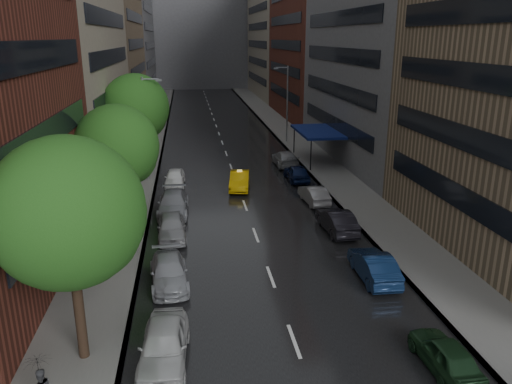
{
  "coord_description": "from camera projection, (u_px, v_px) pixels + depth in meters",
  "views": [
    {
      "loc": [
        -4.12,
        -13.98,
        12.4
      ],
      "look_at": [
        0.0,
        15.84,
        3.0
      ],
      "focal_mm": 35.0,
      "sensor_mm": 36.0,
      "label": 1
    }
  ],
  "objects": [
    {
      "name": "ped_black_umbrella",
      "position": [
        40.0,
        379.0,
        16.74
      ],
      "size": [
        0.98,
        0.98,
        2.09
      ],
      "color": "#47484C",
      "rests_on": "sidewalk_left"
    },
    {
      "name": "taxi",
      "position": [
        240.0,
        180.0,
        42.27
      ],
      "size": [
        2.26,
        4.74,
        1.5
      ],
      "primitive_type": "imported",
      "rotation": [
        0.0,
        0.0,
        -0.15
      ],
      "color": "#DBA60B",
      "rests_on": "ground"
    },
    {
      "name": "buildings_left",
      "position": [
        100.0,
        8.0,
        66.31
      ],
      "size": [
        8.0,
        108.0,
        38.0
      ],
      "color": "maroon",
      "rests_on": "ground"
    },
    {
      "name": "tree_near",
      "position": [
        68.0,
        213.0,
        18.2
      ],
      "size": [
        5.72,
        5.72,
        9.11
      ],
      "color": "#382619",
      "rests_on": "ground"
    },
    {
      "name": "street_lamp_left",
      "position": [
        146.0,
        127.0,
        43.35
      ],
      "size": [
        1.74,
        0.22,
        9.0
      ],
      "color": "gray",
      "rests_on": "sidewalk_left"
    },
    {
      "name": "parked_cars_left",
      "position": [
        171.0,
        232.0,
        31.09
      ],
      "size": [
        2.3,
        29.4,
        1.58
      ],
      "color": "silver",
      "rests_on": "ground"
    },
    {
      "name": "tree_far",
      "position": [
        136.0,
        107.0,
        44.06
      ],
      "size": [
        5.89,
        5.89,
        9.38
      ],
      "color": "#382619",
      "rests_on": "ground"
    },
    {
      "name": "street_lamp_right",
      "position": [
        287.0,
        102.0,
        59.55
      ],
      "size": [
        1.74,
        0.22,
        9.0
      ],
      "color": "gray",
      "rests_on": "sidewalk_right"
    },
    {
      "name": "sidewalk_right",
      "position": [
        288.0,
        134.0,
        65.88
      ],
      "size": [
        4.0,
        140.0,
        0.15
      ],
      "primitive_type": "cube",
      "color": "gray",
      "rests_on": "ground"
    },
    {
      "name": "tree_mid",
      "position": [
        117.0,
        146.0,
        31.52
      ],
      "size": [
        5.29,
        5.29,
        8.44
      ],
      "color": "#382619",
      "rests_on": "ground"
    },
    {
      "name": "sidewalk_left",
      "position": [
        149.0,
        138.0,
        63.53
      ],
      "size": [
        4.0,
        140.0,
        0.15
      ],
      "primitive_type": "cube",
      "color": "gray",
      "rests_on": "ground"
    },
    {
      "name": "building_far",
      "position": [
        200.0,
        21.0,
        124.25
      ],
      "size": [
        40.0,
        14.0,
        32.0
      ],
      "primitive_type": "cube",
      "color": "slate",
      "rests_on": "ground"
    },
    {
      "name": "awning",
      "position": [
        317.0,
        132.0,
        50.78
      ],
      "size": [
        4.0,
        8.0,
        3.12
      ],
      "color": "navy",
      "rests_on": "sidewalk_right"
    },
    {
      "name": "parked_cars_right",
      "position": [
        320.0,
        201.0,
        37.02
      ],
      "size": [
        2.15,
        36.92,
        1.52
      ],
      "color": "#18361D",
      "rests_on": "ground"
    },
    {
      "name": "buildings_right",
      "position": [
        323.0,
        17.0,
        68.54
      ],
      "size": [
        8.05,
        109.1,
        36.0
      ],
      "color": "#937A5B",
      "rests_on": "ground"
    },
    {
      "name": "road",
      "position": [
        220.0,
        136.0,
        64.73
      ],
      "size": [
        14.0,
        140.0,
        0.01
      ],
      "primitive_type": "cube",
      "color": "black",
      "rests_on": "ground"
    }
  ]
}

